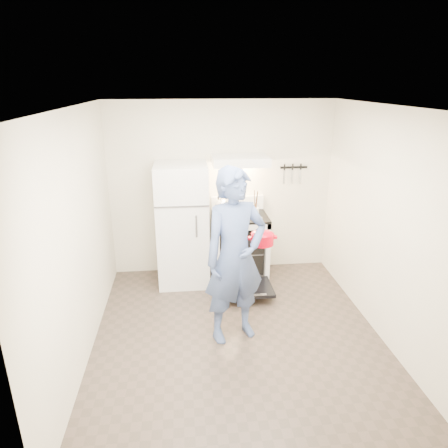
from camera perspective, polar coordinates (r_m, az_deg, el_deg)
The scene contains 15 objects.
floor at distance 4.70m, azimuth 1.99°, elevation -15.76°, with size 3.60×3.60×0.00m, color #4A3C33.
back_wall at distance 5.80m, azimuth -0.36°, elevation 5.00°, with size 3.20×0.02×2.50m, color beige.
refrigerator at distance 5.56m, azimuth -5.94°, elevation -0.09°, with size 0.70×0.70×1.70m, color white.
stove_body at distance 5.78m, azimuth 2.26°, elevation -3.36°, with size 0.76×0.65×0.92m, color white.
cooktop at distance 5.61m, azimuth 2.32°, elevation 1.11°, with size 0.76×0.65×0.03m, color black.
backsplash at distance 5.84m, azimuth 1.93°, elevation 3.07°, with size 0.76×0.07×0.20m, color white.
oven_door at distance 5.40m, azimuth 3.13°, elevation -9.10°, with size 0.70×0.54×0.04m, color black.
oven_rack at distance 5.79m, azimuth 2.26°, elevation -3.54°, with size 0.60×0.52×0.01m, color slate.
range_hood at distance 5.48m, azimuth 2.32°, elevation 9.06°, with size 0.76×0.50×0.12m, color white.
knife_strip at distance 5.91m, azimuth 9.93°, elevation 7.98°, with size 0.40×0.02×0.03m, color black.
pizza_stone at distance 5.71m, azimuth 2.64°, elevation -3.72°, with size 0.34×0.34×0.02m, color #93724F.
tea_kettle at distance 5.66m, azimuth -0.27°, elevation 2.99°, with size 0.24×0.20×0.29m, color #BCBCC1, non-canonical shape.
utensil_jar at distance 5.44m, azimuth 4.53°, elevation 1.67°, with size 0.09×0.09×0.13m, color silver.
person at distance 4.24m, azimuth 1.61°, elevation -4.75°, with size 0.71×0.46×1.94m, color #354A73.
dutch_oven at distance 4.56m, azimuth 5.50°, elevation -2.17°, with size 0.33×0.26×0.22m, color red, non-canonical shape.
Camera 1 is at (-0.57, -3.78, 2.73)m, focal length 32.00 mm.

